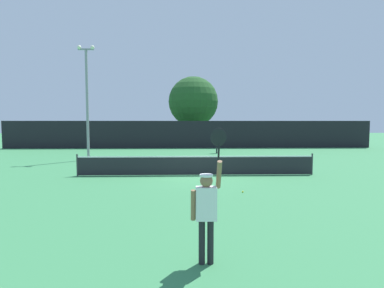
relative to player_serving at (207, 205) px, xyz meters
The scene contains 10 objects.
ground_plane 9.57m from the player_serving, 88.65° to the left, with size 120.00×120.00×0.00m, color #387F4C.
tennis_net 9.53m from the player_serving, 88.65° to the left, with size 11.73×0.08×1.07m.
perimeter_fence 25.67m from the player_serving, 89.50° to the left, with size 37.49×0.12×2.78m, color black.
player_serving is the anchor object (origin of this frame).
player_receiving 20.55m from the player_serving, 82.86° to the left, with size 0.57×0.25×1.67m.
tennis_ball 6.06m from the player_serving, 72.40° to the left, with size 0.07×0.07×0.07m, color #CCE033.
light_pole 17.82m from the player_serving, 113.72° to the left, with size 1.18×0.28×7.88m.
large_tree 31.15m from the player_serving, 88.43° to the left, with size 5.85×5.85×8.01m.
parked_car_near 34.74m from the player_serving, 102.84° to the left, with size 2.15×4.31×1.69m.
parked_car_mid 32.54m from the player_serving, 71.96° to the left, with size 2.29×4.36×1.69m.
Camera 1 is at (-0.67, -15.02, 2.62)m, focal length 28.64 mm.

